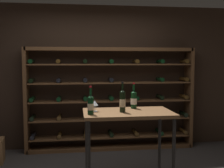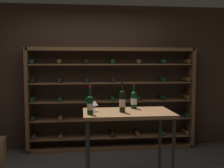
# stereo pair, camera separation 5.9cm
# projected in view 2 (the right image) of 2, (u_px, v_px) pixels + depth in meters

# --- Properties ---
(back_wall) EXTENTS (5.95, 0.10, 2.62)m
(back_wall) POSITION_uv_depth(u_px,v_px,m) (93.00, 77.00, 5.16)
(back_wall) COLOR #332319
(back_wall) RESTS_ON ground
(wine_rack) EXTENTS (3.03, 0.32, 1.85)m
(wine_rack) POSITION_uv_depth(u_px,v_px,m) (112.00, 99.00, 5.02)
(wine_rack) COLOR brown
(wine_rack) RESTS_ON ground
(tasting_table) EXTENTS (1.13, 0.67, 0.96)m
(tasting_table) POSITION_uv_depth(u_px,v_px,m) (128.00, 120.00, 3.53)
(tasting_table) COLOR brown
(tasting_table) RESTS_ON ground
(wine_bottle_black_capsule) EXTENTS (0.08, 0.08, 0.34)m
(wine_bottle_black_capsule) POSITION_uv_depth(u_px,v_px,m) (90.00, 104.00, 3.32)
(wine_bottle_black_capsule) COLOR black
(wine_bottle_black_capsule) RESTS_ON tasting_table
(wine_bottle_red_label) EXTENTS (0.08, 0.08, 0.35)m
(wine_bottle_red_label) POSITION_uv_depth(u_px,v_px,m) (134.00, 99.00, 3.75)
(wine_bottle_red_label) COLOR black
(wine_bottle_red_label) RESTS_ON tasting_table
(wine_bottle_gold_foil) EXTENTS (0.08, 0.08, 0.38)m
(wine_bottle_gold_foil) POSITION_uv_depth(u_px,v_px,m) (122.00, 101.00, 3.46)
(wine_bottle_gold_foil) COLOR black
(wine_bottle_gold_foil) RESTS_ON tasting_table
(wine_glass_stemmed_right) EXTENTS (0.08, 0.08, 0.14)m
(wine_glass_stemmed_right) POSITION_uv_depth(u_px,v_px,m) (95.00, 103.00, 3.51)
(wine_glass_stemmed_right) COLOR silver
(wine_glass_stemmed_right) RESTS_ON tasting_table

